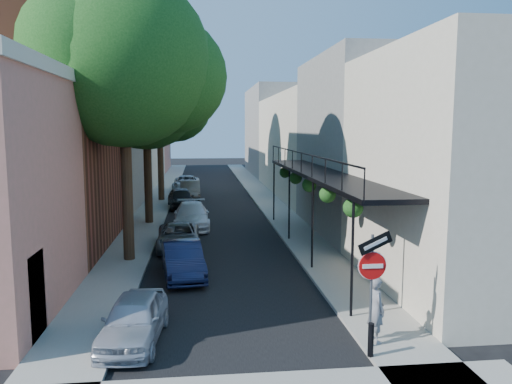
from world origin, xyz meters
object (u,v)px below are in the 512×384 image
object	(u,v)px
sign_post	(372,270)
oak_near	(135,64)
parked_car_b	(183,260)
parked_car_g	(186,184)
oak_far	(165,88)
bollard	(371,340)
parked_car_f	(190,190)
oak_mid	(153,98)
parked_car_d	(192,216)
parked_car_e	(181,198)
parked_car_a	(134,319)
parked_car_c	(179,237)
pedestrian	(376,309)

from	to	relation	value
sign_post	oak_near	xyz separation A→B (m)	(-6.53, 9.29, 5.84)
parked_car_b	parked_car_g	world-z (taller)	parked_car_g
oak_far	parked_car_b	world-z (taller)	oak_far
bollard	parked_car_b	xyz separation A→B (m)	(-4.57, 7.19, 0.12)
oak_near	parked_car_f	xyz separation A→B (m)	(1.66, 17.67, -7.18)
sign_post	oak_mid	distance (m)	19.14
parked_car_f	parked_car_d	bearing A→B (deg)	-90.05
parked_car_e	parked_car_g	world-z (taller)	parked_car_e
parked_car_b	parked_car_f	distance (m)	20.24
oak_mid	oak_near	bearing A→B (deg)	-89.63
parked_car_a	parked_car_c	distance (m)	9.80
parked_car_b	parked_car_f	bearing A→B (deg)	82.97
bollard	parked_car_e	size ratio (longest dim) A/B	0.20
oak_mid	parked_car_d	world-z (taller)	oak_mid
sign_post	parked_car_d	distance (m)	16.50
parked_car_a	parked_car_d	world-z (taller)	parked_car_d
parked_car_f	parked_car_g	bearing A→B (deg)	93.48
sign_post	parked_car_c	bearing A→B (deg)	114.70
parked_car_b	pedestrian	bearing A→B (deg)	-59.53
bollard	parked_car_b	world-z (taller)	parked_car_b
bollard	parked_car_e	bearing A→B (deg)	102.81
sign_post	parked_car_f	xyz separation A→B (m)	(-4.86, 26.96, -1.34)
bollard	oak_near	world-z (taller)	oak_near
oak_near	oak_mid	bearing A→B (deg)	90.37
oak_near	parked_car_d	bearing A→B (deg)	73.18
parked_car_g	parked_car_d	bearing A→B (deg)	-86.67
bollard	parked_car_f	size ratio (longest dim) A/B	0.19
parked_car_d	pedestrian	size ratio (longest dim) A/B	2.79
parked_car_a	pedestrian	distance (m)	6.08
parked_car_b	parked_car_f	world-z (taller)	parked_car_f
oak_far	parked_car_a	bearing A→B (deg)	-88.28
parked_car_b	parked_car_e	distance (m)	15.80
parked_car_a	parked_car_e	size ratio (longest dim) A/B	0.86
parked_car_b	parked_car_a	bearing A→B (deg)	-108.03
parked_car_a	parked_car_b	xyz separation A→B (m)	(1.03, 5.50, 0.04)
sign_post	parked_car_a	xyz separation A→B (m)	(-5.76, 1.22, -1.44)
bollard	pedestrian	bearing A→B (deg)	63.44
parked_car_a	parked_car_f	size ratio (longest dim) A/B	0.82
parked_car_b	parked_car_e	bearing A→B (deg)	84.97
oak_near	parked_car_c	world-z (taller)	oak_near
oak_near	pedestrian	bearing A→B (deg)	-52.94
oak_mid	parked_car_e	distance (m)	8.33
oak_far	pedestrian	distance (m)	27.81
oak_near	parked_car_b	world-z (taller)	oak_near
oak_near	bollard	bearing A→B (deg)	-56.88
oak_near	oak_mid	distance (m)	8.01
parked_car_f	parked_car_b	bearing A→B (deg)	-91.23
oak_mid	parked_car_d	size ratio (longest dim) A/B	2.21
parked_car_c	parked_car_d	distance (m)	4.83
oak_mid	oak_far	distance (m)	9.12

